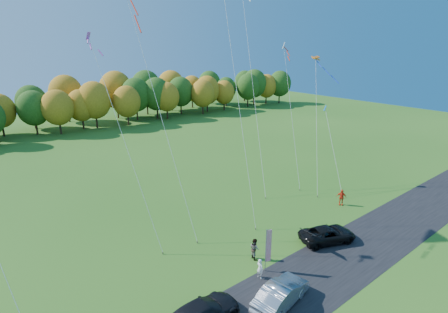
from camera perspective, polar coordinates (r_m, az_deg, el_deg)
ground at (r=29.92m, az=7.49°, el=-15.72°), size 160.00×160.00×0.00m
asphalt_strip at (r=27.85m, az=13.74°, el=-18.99°), size 90.00×6.00×0.01m
tree_line at (r=76.01m, az=-23.83°, el=3.90°), size 116.00×12.00×10.00m
black_suv at (r=32.42m, az=16.55°, el=-12.08°), size 5.45×3.94×1.38m
silver_sedan at (r=25.01m, az=9.27°, el=-21.26°), size 5.09×2.58×1.60m
dark_truck_a at (r=23.52m, az=-3.67°, el=-24.18°), size 5.27×2.24×1.52m
person_tailgate_a at (r=27.02m, az=5.90°, el=-17.73°), size 0.40×0.59×1.59m
person_tailgate_b at (r=29.01m, az=5.01°, el=-14.74°), size 0.85×0.99×1.75m
person_east at (r=39.53m, az=18.61°, el=-6.32°), size 0.94×1.09×1.76m
feather_flag at (r=27.04m, az=7.18°, el=-14.24°), size 0.46×0.20×3.57m
kite_delta_blue at (r=30.63m, az=-10.96°, el=9.15°), size 3.18×9.85×23.20m
kite_parafoil_orange at (r=42.55m, az=4.45°, el=13.80°), size 7.78×12.88×27.25m
kite_delta_red at (r=32.71m, az=2.13°, el=10.99°), size 3.08×8.65×25.11m
kite_parafoil_rainbow at (r=42.24m, az=14.89°, el=5.17°), size 6.80×6.21×15.41m
kite_diamond_green at (r=24.47m, az=-32.43°, el=-15.46°), size 1.59×6.90×8.63m
kite_diamond_white at (r=42.07m, az=11.00°, el=6.44°), size 2.41×5.91×17.05m
kite_diamond_pink at (r=28.92m, az=-15.65°, el=1.55°), size 2.50×6.87×17.67m
kite_diamond_blue_low at (r=42.21m, az=17.45°, el=0.83°), size 3.11×5.70×9.79m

